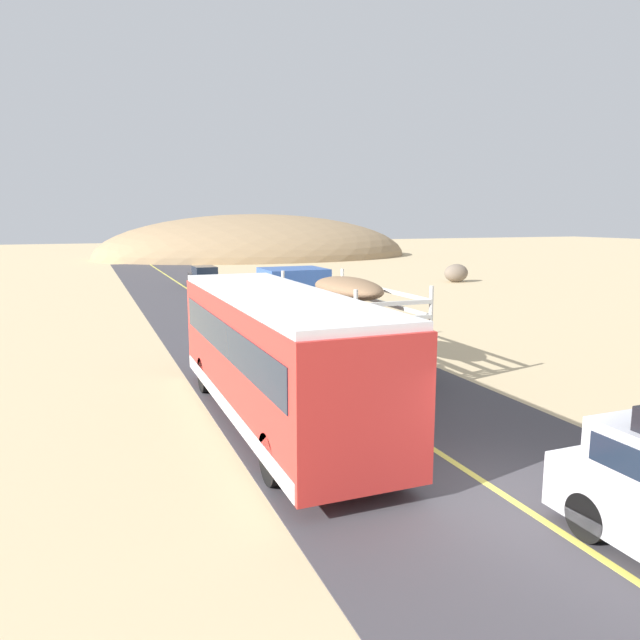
{
  "coord_description": "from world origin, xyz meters",
  "views": [
    {
      "loc": [
        -6.79,
        -8.18,
        4.93
      ],
      "look_at": [
        0.0,
        8.84,
        1.8
      ],
      "focal_mm": 33.45,
      "sensor_mm": 36.0,
      "label": 1
    }
  ],
  "objects": [
    {
      "name": "bus",
      "position": [
        -2.61,
        5.13,
        1.75
      ],
      "size": [
        2.54,
        10.0,
        3.21
      ],
      "color": "red",
      "rests_on": "road_surface"
    },
    {
      "name": "road_centre_line",
      "position": [
        0.0,
        0.0,
        0.02
      ],
      "size": [
        0.16,
        117.6,
        0.0
      ],
      "primitive_type": "cube",
      "color": "#D8CC4C",
      "rests_on": "road_surface"
    },
    {
      "name": "boulder_mid_field",
      "position": [
        7.02,
        32.03,
        0.44
      ],
      "size": [
        1.12,
        1.42,
        0.87
      ],
      "primitive_type": "ellipsoid",
      "color": "gray",
      "rests_on": "ground"
    },
    {
      "name": "road_surface",
      "position": [
        0.0,
        0.0,
        0.01
      ],
      "size": [
        8.0,
        120.0,
        0.02
      ],
      "primitive_type": "cube",
      "color": "#423F44",
      "rests_on": "ground"
    },
    {
      "name": "car_far",
      "position": [
        1.49,
        35.26,
        0.69
      ],
      "size": [
        1.8,
        4.4,
        1.46
      ],
      "color": "black",
      "rests_on": "road_surface"
    },
    {
      "name": "ground_plane",
      "position": [
        0.0,
        0.0,
        0.0
      ],
      "size": [
        240.0,
        240.0,
        0.0
      ],
      "primitive_type": "plane",
      "color": "#CCB284"
    },
    {
      "name": "boulder_near_shoulder",
      "position": [
        20.38,
        31.1,
        0.71
      ],
      "size": [
        1.99,
        1.38,
        1.42
      ],
      "primitive_type": "ellipsoid",
      "color": "#756656",
      "rests_on": "ground"
    },
    {
      "name": "livestock_truck",
      "position": [
        1.21,
        12.65,
        1.79
      ],
      "size": [
        2.53,
        9.7,
        3.02
      ],
      "color": "#3359A5",
      "rests_on": "road_surface"
    },
    {
      "name": "distant_hill",
      "position": [
        14.45,
        67.26,
        0.0
      ],
      "size": [
        40.77,
        26.36,
        10.96
      ],
      "primitive_type": "ellipsoid",
      "color": "#997C5A",
      "rests_on": "ground"
    }
  ]
}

